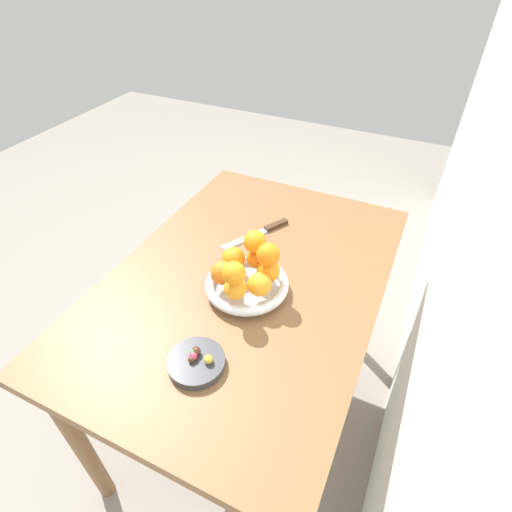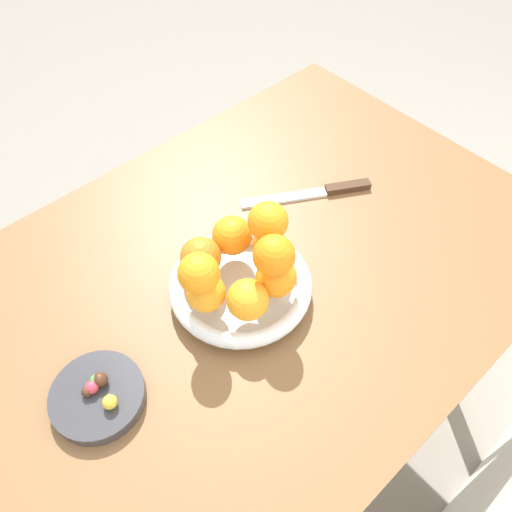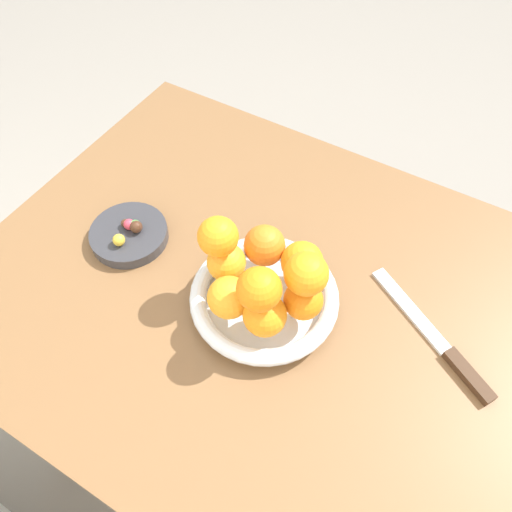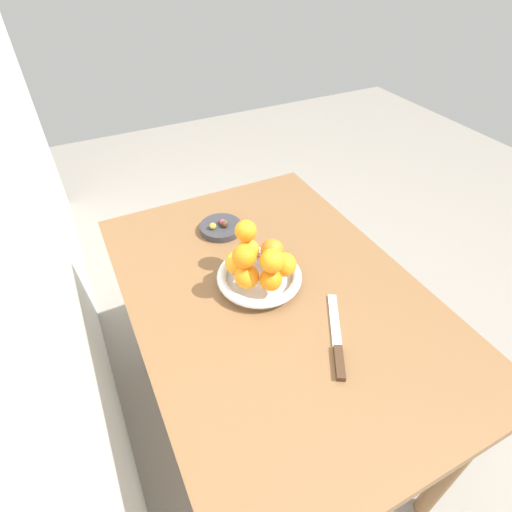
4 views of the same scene
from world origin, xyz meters
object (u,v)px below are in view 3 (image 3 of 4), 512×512
at_px(orange_5, 265,245).
at_px(candy_ball_2, 135,225).
at_px(orange_4, 302,262).
at_px(orange_8, 218,237).
at_px(candy_ball_3, 129,224).
at_px(knife, 440,343).
at_px(candy_dish, 129,235).
at_px(orange_0, 226,262).
at_px(candy_ball_4, 119,240).
at_px(orange_7, 259,289).
at_px(orange_6, 306,274).
at_px(candy_ball_0, 136,227).
at_px(orange_3, 303,300).
at_px(orange_2, 265,315).
at_px(dining_table, 295,332).
at_px(candy_ball_1, 125,223).
at_px(orange_1, 229,297).
at_px(fruit_bowl, 264,298).

bearing_deg(orange_5, candy_ball_2, 11.76).
bearing_deg(orange_4, orange_8, 28.89).
relative_size(candy_ball_3, knife, 0.08).
height_order(candy_dish, candy_ball_2, candy_ball_2).
distance_m(candy_dish, orange_4, 0.32).
relative_size(orange_0, candy_ball_4, 2.91).
height_order(orange_5, orange_7, orange_7).
distance_m(orange_6, candy_ball_0, 0.34).
height_order(orange_3, orange_7, orange_7).
bearing_deg(candy_ball_0, orange_2, 168.75).
bearing_deg(orange_6, dining_table, -59.18).
distance_m(candy_ball_0, candy_ball_1, 0.02).
height_order(orange_8, candy_ball_2, orange_8).
relative_size(orange_1, candy_ball_2, 3.29).
distance_m(candy_dish, candy_ball_4, 0.04).
height_order(orange_8, knife, orange_8).
distance_m(fruit_bowl, orange_1, 0.08).
bearing_deg(candy_ball_3, orange_2, 169.52).
bearing_deg(orange_0, knife, -167.21).
bearing_deg(dining_table, candy_dish, 4.84).
bearing_deg(candy_ball_4, candy_ball_1, -66.02).
bearing_deg(candy_ball_3, orange_0, 178.63).
bearing_deg(orange_6, candy_ball_4, 6.13).
bearing_deg(candy_ball_1, candy_ball_0, -176.35).
bearing_deg(orange_3, orange_8, 1.29).
bearing_deg(orange_6, orange_2, 59.28).
height_order(candy_ball_2, candy_ball_3, same).
bearing_deg(dining_table, candy_ball_4, 10.19).
height_order(candy_ball_0, candy_ball_3, candy_ball_0).
xyz_separation_m(orange_1, candy_ball_4, (0.24, -0.02, -0.04)).
bearing_deg(orange_0, fruit_bowl, -179.90).
xyz_separation_m(dining_table, knife, (-0.22, -0.05, 0.09)).
xyz_separation_m(orange_1, orange_2, (-0.06, -0.00, -0.00)).
height_order(orange_2, candy_ball_2, orange_2).
relative_size(candy_dish, orange_0, 2.22).
xyz_separation_m(candy_ball_1, candy_ball_4, (-0.02, 0.04, 0.00)).
bearing_deg(fruit_bowl, knife, -164.11).
xyz_separation_m(orange_8, candy_ball_3, (0.20, -0.01, -0.10)).
height_order(orange_4, orange_8, orange_8).
distance_m(candy_dish, orange_0, 0.21).
bearing_deg(candy_ball_0, candy_dish, 28.57).
bearing_deg(orange_1, candy_dish, -11.78).
distance_m(orange_0, candy_ball_0, 0.19).
bearing_deg(fruit_bowl, orange_1, 60.10).
bearing_deg(candy_ball_0, dining_table, -176.40).
bearing_deg(candy_ball_3, candy_ball_0, -174.93).
relative_size(orange_8, knife, 0.26).
distance_m(orange_7, candy_ball_1, 0.33).
relative_size(dining_table, candy_ball_0, 50.32).
distance_m(orange_3, knife, 0.22).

